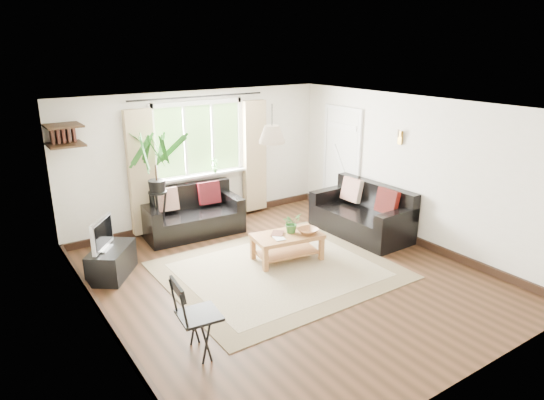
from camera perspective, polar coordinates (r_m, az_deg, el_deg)
floor at (r=6.97m, az=1.86°, el=-9.08°), size 5.50×5.50×0.00m
ceiling at (r=6.26m, az=2.08°, el=10.88°), size 5.50×5.50×0.00m
wall_back at (r=8.81m, az=-8.60°, el=4.85°), size 5.00×0.02×2.40m
wall_front at (r=4.73m, az=22.07°, el=-8.07°), size 5.00×0.02×2.40m
wall_left at (r=5.52m, az=-19.64°, el=-4.07°), size 0.02×5.50×2.40m
wall_right at (r=8.18m, az=16.33°, el=3.30°), size 0.02×5.50×2.40m
rug at (r=7.16m, az=0.75°, el=-8.22°), size 3.18×2.73×0.02m
window at (r=8.70m, az=-8.60°, el=7.04°), size 2.50×0.16×2.16m
door at (r=9.35m, az=8.15°, el=4.37°), size 0.06×0.96×2.06m
corner_shelf at (r=7.76m, az=-23.25°, el=7.02°), size 0.50×0.50×0.34m
pendant_lamp at (r=6.63m, az=0.00°, el=8.24°), size 0.36×0.36×0.54m
wall_sconce at (r=8.21m, az=14.74°, el=7.35°), size 0.12×0.12×0.28m
sofa_back at (r=8.46m, az=-9.34°, el=-1.46°), size 1.71×0.94×0.78m
sofa_right at (r=8.46m, az=10.42°, el=-1.37°), size 1.77×0.92×0.82m
coffee_table at (r=7.41m, az=1.79°, el=-5.57°), size 1.11×0.72×0.42m
table_plant at (r=7.35m, az=2.31°, el=-2.71°), size 0.30×0.27×0.31m
bowl at (r=7.37m, az=4.23°, el=-3.65°), size 0.32×0.32×0.08m
book_a at (r=7.14m, az=0.26°, el=-4.59°), size 0.18×0.23×0.02m
book_b at (r=7.33m, az=-0.04°, el=-3.93°), size 0.30×0.30×0.02m
tv_stand at (r=7.29m, az=-18.33°, el=-6.91°), size 0.85×0.91×0.43m
tv at (r=7.10m, az=-19.39°, el=-3.74°), size 0.54×0.61×0.47m
palm_stand at (r=8.15m, az=-13.35°, el=1.44°), size 0.75×0.75×1.84m
folding_chair at (r=5.27m, az=-8.56°, el=-13.40°), size 0.50×0.50×0.89m
sill_plant at (r=8.84m, az=-6.76°, el=4.08°), size 0.14×0.10×0.27m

